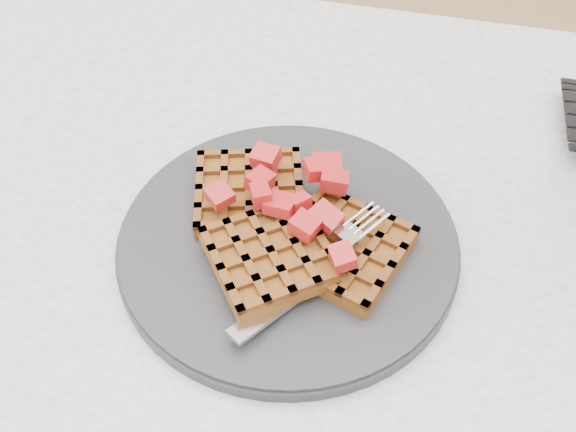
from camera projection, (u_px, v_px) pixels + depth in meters
The scene contains 5 objects.
table at pixel (385, 316), 0.66m from camera, with size 1.20×0.80×0.75m.
plate at pixel (288, 240), 0.57m from camera, with size 0.30×0.30×0.02m, color #242427.
waffles at pixel (287, 229), 0.55m from camera, with size 0.22×0.20×0.03m.
strawberry_pile at pixel (288, 205), 0.53m from camera, with size 0.15×0.15×0.02m, color #930005, non-canonical shape.
fork at pixel (322, 270), 0.53m from camera, with size 0.02×0.18×0.02m, color silver, non-canonical shape.
Camera 1 is at (-0.01, -0.38, 1.19)m, focal length 40.00 mm.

